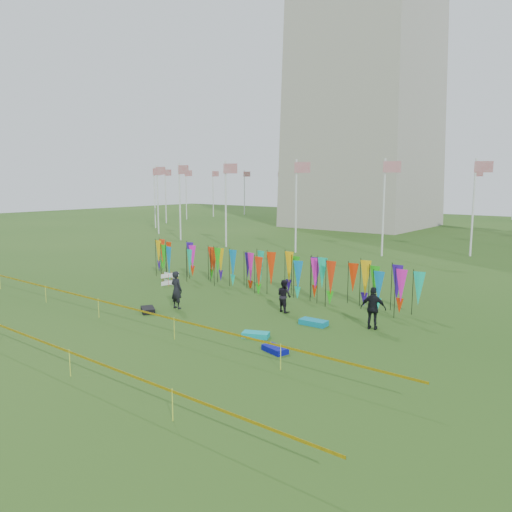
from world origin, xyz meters
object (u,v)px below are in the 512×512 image
Objects in this scene: person_left at (176,290)px; person_mid at (284,296)px; box_kite at (170,279)px; person_right at (373,308)px; kite_bag_turquoise at (256,335)px; kite_bag_black at (148,310)px; kite_bag_blue at (275,349)px; kite_bag_teal at (313,322)px.

person_left reaches higher than person_mid.
person_mid reaches higher than box_kite.
person_right is (9.07, 2.78, -0.03)m from person_left.
person_left reaches higher than kite_bag_turquoise.
kite_bag_blue is at bearing -5.09° from kite_bag_black.
kite_bag_black reaches higher than kite_bag_turquoise.
kite_bag_teal is (2.28, -1.01, -0.67)m from person_mid.
kite_bag_blue is (-1.56, -4.85, -0.80)m from person_right.
person_left is at bearing 164.58° from kite_bag_blue.
kite_bag_teal is at bearing -164.64° from person_left.
kite_bag_teal is at bearing 72.88° from kite_bag_turquoise.
box_kite is 6.33m from kite_bag_black.
person_left is at bearing 168.81° from kite_bag_turquoise.
box_kite is 0.39× the size of person_left.
box_kite is at bearing 155.33° from kite_bag_turquoise.
box_kite is at bearing 11.20° from person_mid.
kite_bag_turquoise is at bearing 35.41° from person_right.
kite_bag_blue is 0.99× the size of kite_bag_black.
person_left is at bearing 67.69° from kite_bag_black.
kite_bag_blue is 0.83× the size of kite_bag_teal.
kite_bag_teal is (6.78, 1.76, -0.82)m from person_left.
person_mid is (8.98, -0.83, 0.42)m from box_kite.
kite_bag_blue is at bearing -25.29° from box_kite.
person_mid is at bearing 109.40° from kite_bag_turquoise.
kite_bag_teal is at bearing 172.72° from person_mid.
box_kite reaches higher than kite_bag_blue.
kite_bag_blue is at bearing 138.43° from person_mid.
person_right is at bearing -3.44° from box_kite.
person_right is (13.55, -0.81, 0.55)m from box_kite.
kite_bag_teal is at bearing 100.79° from kite_bag_blue.
person_right is at bearing 72.16° from kite_bag_blue.
person_left is at bearing 48.09° from person_mid.
kite_bag_teal is (0.90, 2.92, 0.01)m from kite_bag_turquoise.
box_kite is 11.41m from kite_bag_turquoise.
kite_bag_blue is at bearing -29.12° from kite_bag_turquoise.
kite_bag_black is (-6.43, -0.19, 0.01)m from kite_bag_turquoise.
person_right is at bearing 24.10° from kite_bag_teal.
person_right is 1.83× the size of kite_bag_blue.
kite_bag_blue is (3.01, -4.83, -0.68)m from person_mid.
kite_bag_teal reaches higher than kite_bag_turquoise.
kite_bag_turquoise reaches higher than kite_bag_blue.
box_kite is at bearing 154.71° from kite_bag_blue.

